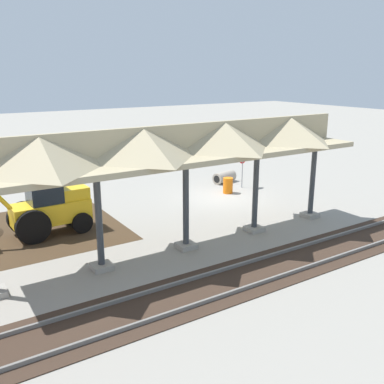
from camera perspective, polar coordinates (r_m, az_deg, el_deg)
ground_plane at (r=23.76m, az=3.91°, el=-0.76°), size 120.00×120.00×0.00m
dirt_work_zone at (r=19.95m, az=-23.00°, el=-5.28°), size 9.16×7.00×0.01m
platform_canopy at (r=15.91m, az=-0.86°, el=6.45°), size 15.22×3.20×4.90m
rail_tracks at (r=18.24m, az=19.33°, el=-6.75°), size 60.00×2.58×0.15m
stop_sign at (r=25.60m, az=6.76°, el=4.08°), size 0.74×0.22×2.24m
backhoe at (r=19.10m, az=-18.77°, el=-1.74°), size 5.13×1.80×2.82m
concrete_pipe at (r=26.96m, az=4.35°, el=2.00°), size 1.67×1.07×0.71m
traffic_barrel at (r=24.60m, az=4.81°, el=0.88°), size 0.56×0.56×0.90m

